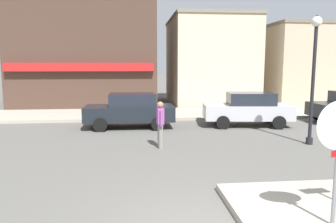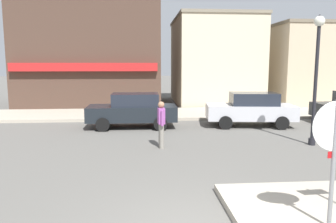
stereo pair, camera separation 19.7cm
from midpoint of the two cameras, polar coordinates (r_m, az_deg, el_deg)
kerb_far at (r=18.61m, az=-1.09°, el=-0.40°), size 80.00×4.00×0.15m
stop_sign at (r=6.03m, az=27.82°, el=-5.55°), size 0.82×0.09×2.30m
lamp_post at (r=12.57m, az=24.92°, el=7.93°), size 0.36×0.36×4.54m
parked_car_nearest at (r=14.94m, az=-5.75°, el=0.29°), size 4.00×1.88×1.56m
parked_car_second at (r=15.71m, az=14.58°, el=0.46°), size 4.17×2.22×1.56m
pedestrian_crossing_near at (r=11.17m, az=-0.68°, el=-2.04°), size 0.25×0.56×1.61m
building_corner_shop at (r=24.58m, az=-12.61°, el=11.02°), size 9.54×8.38×8.30m
building_storefront_left_near at (r=25.01m, az=8.06°, el=8.73°), size 5.76×7.77×6.25m
building_storefront_left_mid at (r=25.87m, az=23.72°, el=7.42°), size 6.11×6.01×5.62m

